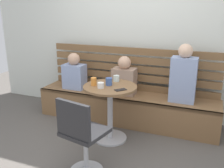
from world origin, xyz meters
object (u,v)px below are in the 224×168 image
object	(u,v)px
cafe_table	(110,102)
phone_on_table	(121,90)
cup_ceramic_white	(101,85)
person_child_left	(124,78)
cup_glass_short	(116,78)
booth_bench	(125,108)
person_child_middle	(74,73)
person_adult	(183,76)
white_chair	(81,135)
cup_tumbler_orange	(94,82)
cup_mug_blue	(109,82)

from	to	relation	value
cafe_table	phone_on_table	world-z (taller)	phone_on_table
cup_ceramic_white	cafe_table	bearing A→B (deg)	59.06
person_child_left	cup_glass_short	bearing A→B (deg)	-87.25
booth_bench	person_child_middle	distance (m)	0.97
cafe_table	person_adult	distance (m)	1.06
cup_ceramic_white	white_chair	bearing A→B (deg)	-82.61
person_child_left	cup_tumbler_orange	distance (m)	0.69
phone_on_table	white_chair	bearing A→B (deg)	117.29
cafe_table	cup_tumbler_orange	world-z (taller)	cup_tumbler_orange
cup_tumbler_orange	cup_ceramic_white	size ratio (longest dim) A/B	1.25
person_child_middle	cup_ceramic_white	size ratio (longest dim) A/B	7.12
person_adult	cup_tumbler_orange	size ratio (longest dim) A/B	7.95
white_chair	person_child_middle	world-z (taller)	person_child_middle
white_chair	person_child_left	xyz separation A→B (m)	(-0.03, 1.41, 0.22)
person_child_middle	cup_tumbler_orange	size ratio (longest dim) A/B	5.69
booth_bench	person_adult	xyz separation A→B (m)	(0.81, 0.00, 0.58)
cafe_table	person_child_left	xyz separation A→B (m)	(-0.02, 0.60, 0.17)
cup_ceramic_white	phone_on_table	bearing A→B (deg)	2.74
white_chair	cup_tumbler_orange	size ratio (longest dim) A/B	8.50
person_child_left	cup_ceramic_white	xyz separation A→B (m)	(-0.06, -0.72, 0.09)
person_child_left	cafe_table	bearing A→B (deg)	-88.38
cafe_table	phone_on_table	size ratio (longest dim) A/B	5.29
person_child_left	cup_ceramic_white	distance (m)	0.73
cafe_table	white_chair	distance (m)	0.81
cafe_table	cup_glass_short	xyz separation A→B (m)	(0.00, 0.22, 0.26)
person_adult	cup_glass_short	xyz separation A→B (m)	(-0.82, -0.38, -0.02)
cafe_table	cup_glass_short	world-z (taller)	cup_glass_short
booth_bench	cafe_table	bearing A→B (deg)	-91.05
person_child_left	cup_tumbler_orange	size ratio (longest dim) A/B	5.72
cup_mug_blue	phone_on_table	size ratio (longest dim) A/B	0.68
white_chair	cafe_table	bearing A→B (deg)	91.11
cafe_table	cup_mug_blue	xyz separation A→B (m)	(-0.02, 0.02, 0.27)
white_chair	cup_mug_blue	distance (m)	0.90
white_chair	phone_on_table	size ratio (longest dim) A/B	6.07
cup_mug_blue	booth_bench	bearing A→B (deg)	86.44
cafe_table	person_adult	size ratio (longest dim) A/B	0.93
white_chair	person_adult	size ratio (longest dim) A/B	1.07
person_child_middle	cup_mug_blue	distance (m)	0.98
person_child_middle	cup_tumbler_orange	world-z (taller)	person_child_middle
booth_bench	phone_on_table	distance (m)	0.89
white_chair	person_child_middle	xyz separation A→B (m)	(-0.85, 1.38, 0.22)
person_child_left	cup_mug_blue	xyz separation A→B (m)	(-0.01, -0.58, 0.10)
booth_bench	cup_mug_blue	bearing A→B (deg)	-93.56
cup_glass_short	phone_on_table	distance (m)	0.38
cafe_table	cup_tumbler_orange	distance (m)	0.34
cup_ceramic_white	phone_on_table	size ratio (longest dim) A/B	0.57
person_child_middle	phone_on_table	xyz separation A→B (m)	(1.02, -0.68, 0.06)
booth_bench	phone_on_table	bearing A→B (deg)	-76.46
cup_mug_blue	white_chair	bearing A→B (deg)	-87.24
booth_bench	person_adult	bearing A→B (deg)	0.32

